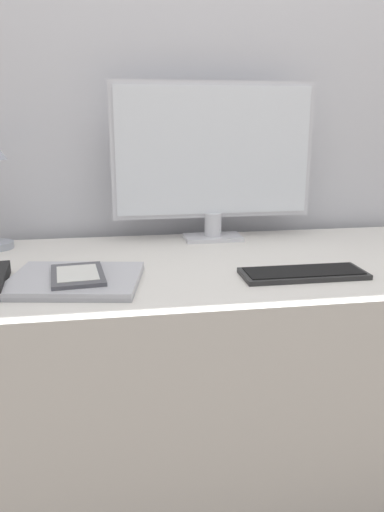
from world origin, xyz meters
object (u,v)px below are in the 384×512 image
Objects in this scene: keyboard at (303,273)px; laptop at (75,280)px; ereader at (78,275)px; monitor at (214,157)px.

laptop is (-0.55, 0.03, 0.00)m from keyboard.
laptop is 1.78× the size of ereader.
laptop is 0.02m from ereader.
keyboard is at bearing -2.28° from ereader.
monitor is 0.62m from ereader.
laptop is at bearing 135.79° from ereader.
monitor reaches higher than laptop.
ereader is at bearing 177.72° from keyboard.
ereader is at bearing -135.29° from monitor.
laptop is (-0.41, -0.39, -0.25)m from monitor.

